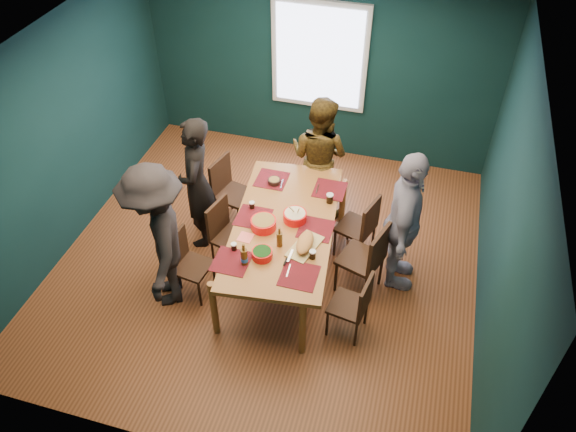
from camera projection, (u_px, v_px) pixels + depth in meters
The scene contains 26 objects.
room at pixel (273, 158), 6.25m from camera, with size 5.01×5.01×2.71m.
dining_table at pixel (284, 228), 6.29m from camera, with size 1.33×2.30×0.83m.
chair_left_far at pixel (228, 187), 7.18m from camera, with size 0.51×0.51×0.94m.
chair_left_mid at pixel (225, 230), 6.62m from camera, with size 0.49×0.49×0.90m.
chair_left_near at pixel (185, 260), 6.29m from camera, with size 0.43×0.43×0.85m.
chair_right_far at pixel (362, 224), 6.68m from camera, with size 0.51×0.51×0.90m.
chair_right_mid at pixel (368, 256), 6.22m from camera, with size 0.56×0.56×0.99m.
chair_right_near at pixel (356, 303), 5.84m from camera, with size 0.44×0.44×0.84m.
person_far_left at pixel (197, 184), 6.69m from camera, with size 0.64×0.42×1.75m, color black.
person_back at pixel (319, 156), 7.18m from camera, with size 0.81×0.63×1.67m, color black.
person_right at pixel (404, 223), 6.14m from camera, with size 1.06×0.44×1.81m, color white.
person_near_left at pixel (158, 238), 5.95m from camera, with size 1.18×0.68×1.83m, color black.
bowl_salad at pixel (263, 223), 6.14m from camera, with size 0.28×0.28×0.12m.
bowl_dumpling at pixel (295, 216), 6.24m from camera, with size 0.26×0.26×0.25m.
bowl_herbs at pixel (262, 254), 5.82m from camera, with size 0.22×0.22×0.10m.
cutting_board at pixel (305, 243), 5.92m from camera, with size 0.35×0.59×0.13m.
small_bowl at pixel (274, 181), 6.75m from camera, with size 0.15×0.15×0.06m.
beer_bottle_a at pixel (244, 257), 5.71m from camera, with size 0.08×0.08×0.28m.
beer_bottle_b at pixel (280, 239), 5.91m from camera, with size 0.06×0.06×0.25m.
cola_glass_a at pixel (234, 246), 5.90m from camera, with size 0.06×0.06×0.09m.
cola_glass_b at pixel (313, 254), 5.81m from camera, with size 0.07×0.07×0.10m.
cola_glass_c at pixel (330, 198), 6.47m from camera, with size 0.08×0.08×0.12m.
cola_glass_d at pixel (252, 205), 6.40m from camera, with size 0.06×0.06×0.09m.
napkin_a at pixel (316, 223), 6.24m from camera, with size 0.12×0.12×0.00m, color #FE6F6B.
napkin_b at pixel (246, 237), 6.07m from camera, with size 0.15×0.15×0.00m, color #FE6F6B.
napkin_c at pixel (300, 277), 5.64m from camera, with size 0.13×0.13×0.00m, color #FE6F6B.
Camera 1 is at (1.54, -4.58, 5.06)m, focal length 35.00 mm.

